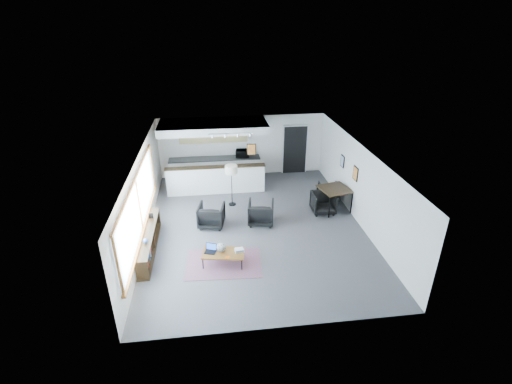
{
  "coord_description": "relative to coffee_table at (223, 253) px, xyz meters",
  "views": [
    {
      "loc": [
        -1.32,
        -10.6,
        6.42
      ],
      "look_at": [
        0.08,
        0.4,
        1.06
      ],
      "focal_mm": 26.0,
      "sensor_mm": 36.0,
      "label": 1
    }
  ],
  "objects": [
    {
      "name": "track_light",
      "position": [
        0.55,
        4.15,
        2.17
      ],
      "size": [
        1.6,
        0.07,
        0.15
      ],
      "color": "silver",
      "rests_on": "room"
    },
    {
      "name": "book_stack",
      "position": [
        0.45,
        0.01,
        0.07
      ],
      "size": [
        0.28,
        0.23,
        0.08
      ],
      "rotation": [
        0.0,
        0.0,
        0.08
      ],
      "color": "silver",
      "rests_on": "coffee_table"
    },
    {
      "name": "window",
      "position": [
        -2.32,
        1.05,
        1.1
      ],
      "size": [
        0.1,
        5.95,
        1.66
      ],
      "color": "#8CBFFF",
      "rests_on": "room"
    },
    {
      "name": "wall_art_upper",
      "position": [
        4.61,
        3.65,
        1.15
      ],
      "size": [
        0.03,
        0.34,
        0.44
      ],
      "color": "black",
      "rests_on": "room"
    },
    {
      "name": "microwave",
      "position": [
        1.13,
        6.1,
        0.77
      ],
      "size": [
        0.61,
        0.4,
        0.38
      ],
      "primitive_type": "imported",
      "rotation": [
        0.0,
        0.0,
        -0.16
      ],
      "color": "black",
      "rests_on": "kitchenette"
    },
    {
      "name": "doorway",
      "position": [
        3.44,
        6.37,
        0.72
      ],
      "size": [
        1.1,
        0.12,
        2.15
      ],
      "color": "black",
      "rests_on": "room"
    },
    {
      "name": "dining_chair_far",
      "position": [
        4.14,
        3.5,
        -0.04
      ],
      "size": [
        0.65,
        0.62,
        0.62
      ],
      "primitive_type": "imported",
      "rotation": [
        0.0,
        0.0,
        3.06
      ],
      "color": "black",
      "rests_on": "floor"
    },
    {
      "name": "kitchenette",
      "position": [
        -0.06,
        5.65,
        1.03
      ],
      "size": [
        4.2,
        1.96,
        2.6
      ],
      "color": "white",
      "rests_on": "floor"
    },
    {
      "name": "laptop",
      "position": [
        -0.34,
        0.1,
        0.09
      ],
      "size": [
        0.38,
        0.34,
        0.22
      ],
      "rotation": [
        0.0,
        0.0,
        -0.34
      ],
      "color": "black",
      "rests_on": "coffee_table"
    },
    {
      "name": "armchair_right",
      "position": [
        1.37,
        2.13,
        0.08
      ],
      "size": [
        0.97,
        0.93,
        0.86
      ],
      "primitive_type": "imported",
      "rotation": [
        0.0,
        0.0,
        2.95
      ],
      "color": "black",
      "rests_on": "floor"
    },
    {
      "name": "kilim_rug",
      "position": [
        0.0,
        -0.0,
        -0.35
      ],
      "size": [
        2.2,
        1.57,
        0.01
      ],
      "rotation": [
        0.0,
        0.0,
        -0.06
      ],
      "color": "#693E50",
      "rests_on": "floor"
    },
    {
      "name": "floor_lamp",
      "position": [
        0.49,
        3.58,
        1.0
      ],
      "size": [
        0.56,
        0.56,
        1.56
      ],
      "rotation": [
        0.0,
        0.0,
        -0.28
      ],
      "color": "black",
      "rests_on": "floor"
    },
    {
      "name": "wall_art_lower",
      "position": [
        4.61,
        2.35,
        1.2
      ],
      "size": [
        0.03,
        0.38,
        0.48
      ],
      "color": "black",
      "rests_on": "room"
    },
    {
      "name": "coaster",
      "position": [
        0.1,
        -0.25,
        0.03
      ],
      "size": [
        0.14,
        0.14,
        0.01
      ],
      "rotation": [
        0.0,
        0.0,
        -0.3
      ],
      "color": "#E5590C",
      "rests_on": "coffee_table"
    },
    {
      "name": "room",
      "position": [
        1.14,
        1.95,
        0.95
      ],
      "size": [
        7.02,
        9.02,
        2.62
      ],
      "color": "#4D4D4F",
      "rests_on": "ground"
    },
    {
      "name": "coffee_table",
      "position": [
        0.0,
        0.0,
        0.0
      ],
      "size": [
        1.26,
        0.82,
        0.38
      ],
      "rotation": [
        0.0,
        0.0,
        -0.17
      ],
      "color": "brown",
      "rests_on": "floor"
    },
    {
      "name": "dining_chair_near",
      "position": [
        3.66,
        2.58,
        -0.01
      ],
      "size": [
        0.68,
        0.64,
        0.69
      ],
      "primitive_type": "imported",
      "rotation": [
        0.0,
        0.0,
        -0.02
      ],
      "color": "black",
      "rests_on": "floor"
    },
    {
      "name": "dining_table",
      "position": [
        4.09,
        2.72,
        0.42
      ],
      "size": [
        1.21,
        1.21,
        0.85
      ],
      "rotation": [
        0.0,
        0.0,
        0.24
      ],
      "color": "black",
      "rests_on": "floor"
    },
    {
      "name": "ceramic_pot",
      "position": [
        -0.06,
        0.05,
        0.16
      ],
      "size": [
        0.26,
        0.26,
        0.26
      ],
      "rotation": [
        0.0,
        0.0,
        0.41
      ],
      "color": "gray",
      "rests_on": "coffee_table"
    },
    {
      "name": "armchair_left",
      "position": [
        -0.29,
        2.16,
        0.07
      ],
      "size": [
        0.96,
        0.91,
        0.85
      ],
      "primitive_type": "imported",
      "rotation": [
        0.0,
        0.0,
        2.95
      ],
      "color": "black",
      "rests_on": "floor"
    },
    {
      "name": "console",
      "position": [
        -2.16,
        0.9,
        -0.03
      ],
      "size": [
        0.35,
        3.0,
        0.8
      ],
      "color": "black",
      "rests_on": "floor"
    }
  ]
}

